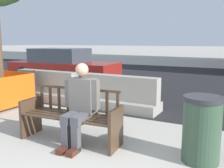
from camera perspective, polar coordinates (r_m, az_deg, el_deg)
street_asphalt at (r=11.17m, az=18.24°, el=0.67°), size 120.00×12.00×0.01m
street_bench at (r=4.23m, az=-9.38°, el=-7.70°), size 1.72×0.65×0.88m
seated_person at (r=3.99m, az=-7.33°, el=-4.31°), size 0.59×0.74×1.31m
jersey_barrier_centre at (r=6.12m, az=1.69°, el=-2.70°), size 2.02×0.74×0.84m
jersey_barrier_left at (r=7.37m, az=-14.63°, el=-0.90°), size 2.01×0.72×0.84m
construction_fence at (r=7.05m, az=-24.10°, el=-0.98°), size 1.25×1.25×0.90m
car_sedan_mid at (r=10.63m, az=-11.16°, el=4.25°), size 4.62×2.06×1.38m
trash_bin at (r=3.68m, az=19.80°, el=-9.70°), size 0.53×0.53×0.92m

